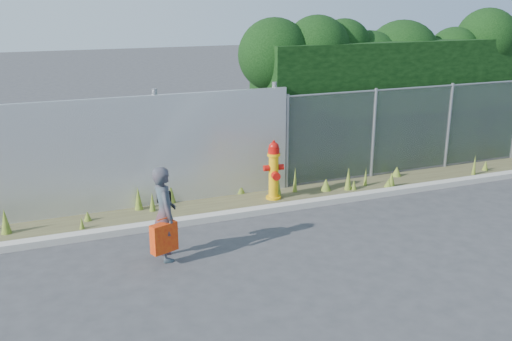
{
  "coord_description": "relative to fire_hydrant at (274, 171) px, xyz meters",
  "views": [
    {
      "loc": [
        -3.93,
        -7.65,
        3.97
      ],
      "look_at": [
        -0.3,
        1.4,
        1.0
      ],
      "focal_mm": 40.0,
      "sensor_mm": 36.0,
      "label": 1
    }
  ],
  "objects": [
    {
      "name": "ground",
      "position": [
        -0.5,
        -2.43,
        -0.6
      ],
      "size": [
        80.0,
        80.0,
        0.0
      ],
      "primitive_type": "plane",
      "color": "#37373A",
      "rests_on": "ground"
    },
    {
      "name": "curb",
      "position": [
        -0.5,
        -0.63,
        -0.54
      ],
      "size": [
        16.0,
        0.22,
        0.12
      ],
      "primitive_type": "cube",
      "color": "#B0AA9F",
      "rests_on": "ground"
    },
    {
      "name": "weed_strip",
      "position": [
        -0.19,
        0.05,
        -0.51
      ],
      "size": [
        16.0,
        1.3,
        0.55
      ],
      "color": "#4E482C",
      "rests_on": "ground"
    },
    {
      "name": "corrugated_fence",
      "position": [
        -3.75,
        0.58,
        0.5
      ],
      "size": [
        8.5,
        0.21,
        2.3
      ],
      "color": "#B7BBBF",
      "rests_on": "ground"
    },
    {
      "name": "chainlink_fence",
      "position": [
        3.75,
        0.57,
        0.43
      ],
      "size": [
        6.5,
        0.07,
        2.05
      ],
      "color": "gray",
      "rests_on": "ground"
    },
    {
      "name": "hedge",
      "position": [
        3.82,
        1.6,
        1.42
      ],
      "size": [
        7.79,
        1.96,
        3.73
      ],
      "color": "black",
      "rests_on": "ground"
    },
    {
      "name": "fire_hydrant",
      "position": [
        0.0,
        0.0,
        0.0
      ],
      "size": [
        0.42,
        0.37,
        1.24
      ],
      "rotation": [
        0.0,
        0.0,
        -0.11
      ],
      "color": "#E9A90C",
      "rests_on": "ground"
    },
    {
      "name": "woman",
      "position": [
        -2.67,
        -1.89,
        0.15
      ],
      "size": [
        0.37,
        0.56,
        1.51
      ],
      "primitive_type": "imported",
      "rotation": [
        0.0,
        0.0,
        1.56
      ],
      "color": "#105D66",
      "rests_on": "ground"
    },
    {
      "name": "red_tote_bag",
      "position": [
        -2.74,
        -2.08,
        -0.16
      ],
      "size": [
        0.42,
        0.15,
        0.55
      ],
      "rotation": [
        0.0,
        0.0,
        0.37
      ],
      "color": "red"
    },
    {
      "name": "black_shoulder_bag",
      "position": [
        -2.63,
        -1.69,
        0.36
      ],
      "size": [
        0.22,
        0.09,
        0.16
      ],
      "rotation": [
        0.0,
        0.0,
        -0.09
      ],
      "color": "black"
    }
  ]
}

